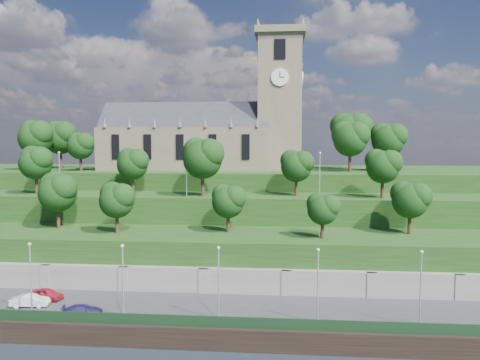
# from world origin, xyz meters

# --- Properties ---
(ground) EXTENTS (320.00, 320.00, 0.00)m
(ground) POSITION_xyz_m (0.00, 0.00, 0.00)
(ground) COLOR black
(ground) RESTS_ON ground
(promenade) EXTENTS (160.00, 12.00, 2.00)m
(promenade) POSITION_xyz_m (0.00, 6.00, 1.00)
(promenade) COLOR #2D2D30
(promenade) RESTS_ON ground
(quay_wall) EXTENTS (160.00, 0.50, 2.20)m
(quay_wall) POSITION_xyz_m (0.00, -0.05, 1.10)
(quay_wall) COLOR black
(quay_wall) RESTS_ON ground
(fence) EXTENTS (160.00, 0.10, 1.20)m
(fence) POSITION_xyz_m (0.00, 0.60, 2.60)
(fence) COLOR #17341B
(fence) RESTS_ON promenade
(retaining_wall) EXTENTS (160.00, 2.10, 5.00)m
(retaining_wall) POSITION_xyz_m (0.00, 11.97, 2.50)
(retaining_wall) COLOR slate
(retaining_wall) RESTS_ON ground
(embankment_lower) EXTENTS (160.00, 12.00, 8.00)m
(embankment_lower) POSITION_xyz_m (0.00, 18.00, 4.00)
(embankment_lower) COLOR #193812
(embankment_lower) RESTS_ON ground
(embankment_upper) EXTENTS (160.00, 10.00, 12.00)m
(embankment_upper) POSITION_xyz_m (0.00, 29.00, 6.00)
(embankment_upper) COLOR #193812
(embankment_upper) RESTS_ON ground
(hilltop) EXTENTS (160.00, 32.00, 15.00)m
(hilltop) POSITION_xyz_m (0.00, 50.00, 7.50)
(hilltop) COLOR #193812
(hilltop) RESTS_ON ground
(church) EXTENTS (38.60, 12.35, 27.60)m
(church) POSITION_xyz_m (0.79, 45.98, 22.52)
(church) COLOR brown
(church) RESTS_ON hilltop
(trees_lower) EXTENTS (68.67, 8.72, 8.02)m
(trees_lower) POSITION_xyz_m (-0.82, 18.44, 12.75)
(trees_lower) COLOR #321D13
(trees_lower) RESTS_ON embankment_lower
(trees_upper) EXTENTS (59.80, 8.49, 9.03)m
(trees_upper) POSITION_xyz_m (1.64, 28.02, 17.39)
(trees_upper) COLOR #321D13
(trees_upper) RESTS_ON embankment_upper
(trees_hilltop) EXTENTS (72.97, 16.16, 11.18)m
(trees_hilltop) POSITION_xyz_m (3.67, 45.45, 21.60)
(trees_hilltop) COLOR #321D13
(trees_hilltop) RESTS_ON hilltop
(lamp_posts_promenade) EXTENTS (60.36, 0.36, 7.77)m
(lamp_posts_promenade) POSITION_xyz_m (-2.00, 2.50, 6.49)
(lamp_posts_promenade) COLOR #B2B2B7
(lamp_posts_promenade) RESTS_ON promenade
(lamp_posts_upper) EXTENTS (40.36, 0.36, 6.87)m
(lamp_posts_upper) POSITION_xyz_m (0.00, 26.00, 16.02)
(lamp_posts_upper) COLOR #B2B2B7
(lamp_posts_upper) RESTS_ON embankment_upper
(car_left) EXTENTS (4.18, 2.27, 1.35)m
(car_left) POSITION_xyz_m (-12.76, 7.17, 2.67)
(car_left) COLOR #A51B27
(car_left) RESTS_ON promenade
(car_middle) EXTENTS (4.32, 1.99, 1.37)m
(car_middle) POSITION_xyz_m (-13.49, 4.84, 2.69)
(car_middle) COLOR silver
(car_middle) RESTS_ON promenade
(car_right) EXTENTS (4.40, 2.73, 1.19)m
(car_right) POSITION_xyz_m (-6.45, 2.56, 2.59)
(car_right) COLOR #211750
(car_right) RESTS_ON promenade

